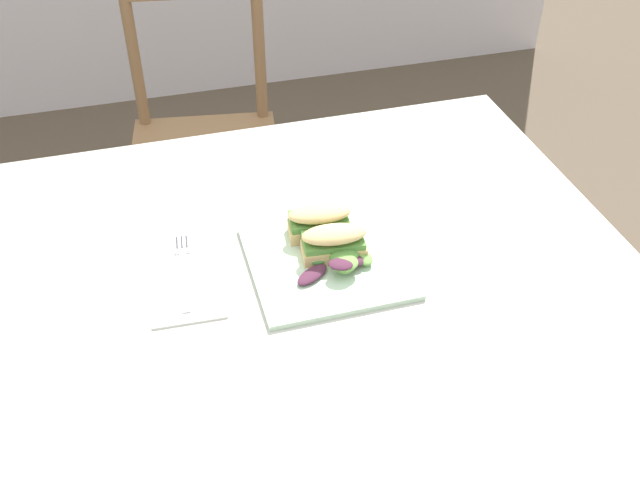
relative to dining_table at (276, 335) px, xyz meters
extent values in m
cube|color=#BCB7AD|center=(0.00, 0.00, 0.11)|extent=(1.20, 0.96, 0.03)
cube|color=#2D2D33|center=(-0.53, 0.41, -0.26)|extent=(0.07, 0.07, 0.71)
cube|color=#2D2D33|center=(0.53, 0.41, -0.26)|extent=(0.07, 0.07, 0.71)
cylinder|color=#8E6642|center=(-0.19, 0.74, -0.40)|extent=(0.03, 0.03, 0.43)
cylinder|color=#8E6642|center=(0.14, 0.69, -0.40)|extent=(0.03, 0.03, 0.43)
cylinder|color=#8E6642|center=(-0.14, 1.07, -0.40)|extent=(0.03, 0.03, 0.43)
cylinder|color=#8E6642|center=(0.19, 1.02, -0.40)|extent=(0.03, 0.03, 0.43)
cube|color=#8E6642|center=(0.00, 0.88, -0.18)|extent=(0.46, 0.46, 0.02)
cylinder|color=#8E6642|center=(-0.14, 1.08, 0.04)|extent=(0.03, 0.03, 0.42)
cylinder|color=#8E6642|center=(0.20, 1.03, 0.04)|extent=(0.03, 0.03, 0.42)
cube|color=beige|center=(0.09, 0.02, 0.13)|extent=(0.25, 0.25, 0.01)
cube|color=#DBB270|center=(0.11, 0.02, 0.14)|extent=(0.11, 0.06, 0.02)
cube|color=#518438|center=(0.11, 0.03, 0.16)|extent=(0.10, 0.07, 0.01)
ellipsoid|color=#DBB270|center=(0.11, 0.02, 0.18)|extent=(0.11, 0.06, 0.02)
cube|color=#DBB270|center=(0.10, 0.08, 0.14)|extent=(0.11, 0.06, 0.02)
cube|color=#518438|center=(0.10, 0.09, 0.16)|extent=(0.10, 0.07, 0.01)
ellipsoid|color=#DBB270|center=(0.10, 0.08, 0.18)|extent=(0.11, 0.06, 0.02)
ellipsoid|color=#518438|center=(0.12, 0.02, 0.14)|extent=(0.05, 0.05, 0.02)
ellipsoid|color=#6B9E47|center=(0.15, 0.00, 0.14)|extent=(0.04, 0.05, 0.01)
ellipsoid|color=#4C2338|center=(0.13, -0.01, 0.14)|extent=(0.04, 0.05, 0.01)
ellipsoid|color=#518438|center=(0.12, 0.00, 0.15)|extent=(0.05, 0.03, 0.02)
ellipsoid|color=#6B9E47|center=(0.14, 0.01, 0.14)|extent=(0.05, 0.05, 0.01)
ellipsoid|color=#6B9E47|center=(0.11, -0.02, 0.15)|extent=(0.05, 0.05, 0.01)
ellipsoid|color=#4C2338|center=(0.10, -0.02, 0.16)|extent=(0.05, 0.04, 0.01)
ellipsoid|color=#4C2338|center=(0.06, -0.02, 0.14)|extent=(0.07, 0.06, 0.01)
ellipsoid|color=#6B9E47|center=(0.11, -0.02, 0.15)|extent=(0.05, 0.06, 0.01)
ellipsoid|color=#3D7033|center=(0.08, 0.02, 0.14)|extent=(0.05, 0.05, 0.02)
cube|color=silver|center=(-0.13, 0.05, 0.12)|extent=(0.12, 0.23, 0.00)
cube|color=silver|center=(-0.14, 0.03, 0.13)|extent=(0.02, 0.14, 0.00)
cube|color=silver|center=(-0.13, 0.12, 0.13)|extent=(0.03, 0.05, 0.00)
cube|color=#38383D|center=(-0.12, 0.13, 0.13)|extent=(0.01, 0.03, 0.00)
cube|color=#38383D|center=(-0.13, 0.13, 0.13)|extent=(0.01, 0.03, 0.00)
cube|color=#38383D|center=(-0.14, 0.13, 0.13)|extent=(0.01, 0.03, 0.00)
camera|label=1|loc=(-0.17, -0.86, 0.91)|focal=41.66mm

